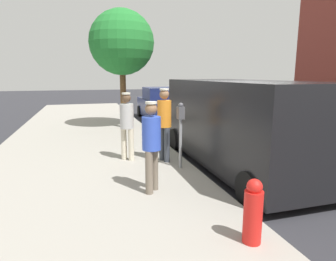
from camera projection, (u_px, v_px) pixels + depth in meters
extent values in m
plane|color=#2D2D33|center=(229.00, 167.00, 7.26)|extent=(80.00, 80.00, 0.00)
cube|color=#9E998E|center=(85.00, 178.00, 6.27)|extent=(5.00, 32.00, 0.15)
cylinder|color=gray|center=(180.00, 144.00, 6.61)|extent=(0.07, 0.07, 1.15)
cube|color=#4C4C51|center=(181.00, 113.00, 6.48)|extent=(0.14, 0.18, 0.28)
sphere|color=#47474C|center=(181.00, 105.00, 6.44)|extent=(0.12, 0.12, 0.12)
cylinder|color=#726656|center=(149.00, 173.00, 5.17)|extent=(0.14, 0.14, 0.80)
cylinder|color=#726656|center=(154.00, 169.00, 5.37)|extent=(0.14, 0.14, 0.80)
cylinder|color=blue|center=(151.00, 133.00, 5.14)|extent=(0.34, 0.34, 0.60)
sphere|color=#8C6647|center=(151.00, 109.00, 5.05)|extent=(0.22, 0.22, 0.22)
cylinder|color=silver|center=(151.00, 103.00, 5.03)|extent=(0.21, 0.21, 0.04)
cylinder|color=beige|center=(124.00, 144.00, 7.31)|extent=(0.14, 0.14, 0.82)
cylinder|color=beige|center=(131.00, 145.00, 7.21)|extent=(0.14, 0.14, 0.82)
cylinder|color=#B7B7B7|center=(127.00, 116.00, 7.12)|extent=(0.34, 0.34, 0.61)
sphere|color=brown|center=(126.00, 98.00, 7.04)|extent=(0.22, 0.22, 0.22)
cylinder|color=silver|center=(126.00, 94.00, 7.02)|extent=(0.21, 0.21, 0.04)
cylinder|color=#383D47|center=(162.00, 143.00, 7.26)|extent=(0.14, 0.14, 0.87)
cylinder|color=#383D47|center=(167.00, 145.00, 7.08)|extent=(0.14, 0.14, 0.87)
cylinder|color=orange|center=(164.00, 114.00, 7.02)|extent=(0.34, 0.34, 0.65)
sphere|color=#8C6647|center=(164.00, 94.00, 6.93)|extent=(0.24, 0.24, 0.24)
cylinder|color=silver|center=(164.00, 89.00, 6.91)|extent=(0.22, 0.22, 0.04)
cube|color=black|center=(239.00, 122.00, 6.93)|extent=(2.03, 5.21, 1.96)
cube|color=black|center=(321.00, 121.00, 4.55)|extent=(1.84, 0.09, 0.88)
cylinder|color=black|center=(250.00, 191.00, 4.90)|extent=(0.22, 0.68, 0.68)
cylinder|color=black|center=(231.00, 136.00, 9.29)|extent=(0.22, 0.68, 0.68)
cylinder|color=black|center=(176.00, 140.00, 8.75)|extent=(0.22, 0.68, 0.68)
cube|color=navy|center=(162.00, 108.00, 14.68)|extent=(1.88, 4.42, 0.89)
cube|color=navy|center=(161.00, 93.00, 14.75)|extent=(1.63, 2.00, 0.60)
cylinder|color=black|center=(189.00, 118.00, 13.41)|extent=(0.23, 0.60, 0.60)
cylinder|color=black|center=(153.00, 120.00, 12.95)|extent=(0.23, 0.60, 0.60)
cylinder|color=black|center=(169.00, 110.00, 16.53)|extent=(0.23, 0.60, 0.60)
cylinder|color=black|center=(140.00, 111.00, 16.07)|extent=(0.23, 0.60, 0.60)
cylinder|color=brown|center=(123.00, 97.00, 11.70)|extent=(0.24, 0.24, 2.50)
sphere|color=#247B30|center=(122.00, 42.00, 11.29)|extent=(2.55, 2.55, 2.55)
cylinder|color=red|center=(253.00, 217.00, 3.66)|extent=(0.24, 0.24, 0.70)
sphere|color=red|center=(255.00, 187.00, 3.58)|extent=(0.20, 0.20, 0.20)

